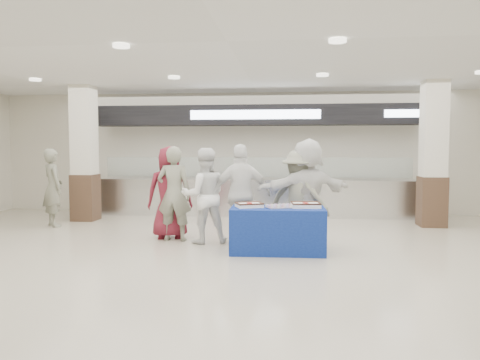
# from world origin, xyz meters

# --- Properties ---
(ground) EXTENTS (14.00, 14.00, 0.00)m
(ground) POSITION_xyz_m (0.00, 0.00, 0.00)
(ground) COLOR beige
(ground) RESTS_ON ground
(serving_line) EXTENTS (8.70, 0.85, 2.80)m
(serving_line) POSITION_xyz_m (0.00, 5.40, 1.16)
(serving_line) COLOR silver
(serving_line) RESTS_ON ground
(column_left) EXTENTS (0.55, 0.55, 3.20)m
(column_left) POSITION_xyz_m (-4.00, 4.20, 1.53)
(column_left) COLOR #3C281B
(column_left) RESTS_ON ground
(column_right) EXTENTS (0.55, 0.55, 3.20)m
(column_right) POSITION_xyz_m (4.00, 4.20, 1.53)
(column_right) COLOR #3C281B
(column_right) RESTS_ON ground
(display_table) EXTENTS (1.57, 0.82, 0.75)m
(display_table) POSITION_xyz_m (0.68, 1.23, 0.38)
(display_table) COLOR navy
(display_table) RESTS_ON ground
(sheet_cake_left) EXTENTS (0.51, 0.45, 0.09)m
(sheet_cake_left) POSITION_xyz_m (0.20, 1.23, 0.80)
(sheet_cake_left) COLOR white
(sheet_cake_left) RESTS_ON display_table
(sheet_cake_right) EXTENTS (0.50, 0.41, 0.10)m
(sheet_cake_right) POSITION_xyz_m (1.14, 1.30, 0.80)
(sheet_cake_right) COLOR white
(sheet_cake_right) RESTS_ON display_table
(cupcake_tray) EXTENTS (0.45, 0.40, 0.06)m
(cupcake_tray) POSITION_xyz_m (0.70, 1.19, 0.78)
(cupcake_tray) COLOR #AEAEB3
(cupcake_tray) RESTS_ON display_table
(civilian_maroon) EXTENTS (0.97, 0.74, 1.77)m
(civilian_maroon) POSITION_xyz_m (-1.41, 2.23, 0.89)
(civilian_maroon) COLOR maroon
(civilian_maroon) RESTS_ON ground
(soldier_a) EXTENTS (0.67, 0.46, 1.77)m
(soldier_a) POSITION_xyz_m (-1.27, 2.02, 0.89)
(soldier_a) COLOR slate
(soldier_a) RESTS_ON ground
(chef_tall) EXTENTS (1.01, 0.90, 1.74)m
(chef_tall) POSITION_xyz_m (-0.67, 1.87, 0.87)
(chef_tall) COLOR white
(chef_tall) RESTS_ON ground
(chef_short) EXTENTS (1.13, 0.67, 1.80)m
(chef_short) POSITION_xyz_m (0.01, 1.87, 0.90)
(chef_short) COLOR white
(chef_short) RESTS_ON ground
(soldier_b) EXTENTS (1.24, 0.93, 1.70)m
(soldier_b) POSITION_xyz_m (1.04, 1.87, 0.85)
(soldier_b) COLOR slate
(soldier_b) RESTS_ON ground
(civilian_white) EXTENTS (1.85, 1.20, 1.90)m
(civilian_white) POSITION_xyz_m (1.18, 1.87, 0.95)
(civilian_white) COLOR white
(civilian_white) RESTS_ON ground
(soldier_bg) EXTENTS (0.74, 0.73, 1.72)m
(soldier_bg) POSITION_xyz_m (-4.33, 3.29, 0.86)
(soldier_bg) COLOR slate
(soldier_bg) RESTS_ON ground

